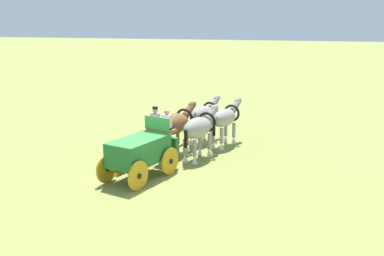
{
  "coord_description": "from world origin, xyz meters",
  "views": [
    {
      "loc": [
        -16.76,
        -6.45,
        6.5
      ],
      "look_at": [
        4.2,
        -1.17,
        1.2
      ],
      "focal_mm": 42.96,
      "sensor_mm": 36.0,
      "label": 1
    }
  ],
  "objects_px": {
    "draft_horse_rear_near": "(176,125)",
    "draft_horse_lead_off": "(225,119)",
    "draft_horse_rear_off": "(199,129)",
    "draft_horse_lead_near": "(203,116)",
    "show_wagon": "(141,150)"
  },
  "relations": [
    {
      "from": "draft_horse_rear_near",
      "to": "draft_horse_lead_off",
      "type": "height_order",
      "value": "draft_horse_rear_near"
    },
    {
      "from": "draft_horse_rear_near",
      "to": "draft_horse_lead_off",
      "type": "bearing_deg",
      "value": -43.98
    },
    {
      "from": "draft_horse_rear_off",
      "to": "draft_horse_lead_off",
      "type": "height_order",
      "value": "draft_horse_rear_off"
    },
    {
      "from": "draft_horse_rear_off",
      "to": "draft_horse_lead_near",
      "type": "bearing_deg",
      "value": 8.96
    },
    {
      "from": "draft_horse_rear_near",
      "to": "draft_horse_rear_off",
      "type": "height_order",
      "value": "draft_horse_rear_near"
    },
    {
      "from": "draft_horse_rear_off",
      "to": "draft_horse_lead_near",
      "type": "height_order",
      "value": "draft_horse_rear_off"
    },
    {
      "from": "draft_horse_rear_near",
      "to": "draft_horse_lead_off",
      "type": "xyz_separation_m",
      "value": [
        2.1,
        -2.03,
        -0.05
      ]
    },
    {
      "from": "draft_horse_rear_off",
      "to": "draft_horse_lead_off",
      "type": "distance_m",
      "value": 2.61
    },
    {
      "from": "draft_horse_lead_near",
      "to": "draft_horse_lead_off",
      "type": "relative_size",
      "value": 1.0
    },
    {
      "from": "show_wagon",
      "to": "draft_horse_lead_near",
      "type": "relative_size",
      "value": 1.91
    },
    {
      "from": "draft_horse_lead_near",
      "to": "draft_horse_rear_near",
      "type": "bearing_deg",
      "value": 162.44
    },
    {
      "from": "show_wagon",
      "to": "draft_horse_rear_off",
      "type": "height_order",
      "value": "show_wagon"
    },
    {
      "from": "draft_horse_rear_near",
      "to": "draft_horse_rear_off",
      "type": "xyz_separation_m",
      "value": [
        -0.39,
        -1.24,
        -0.02
      ]
    },
    {
      "from": "show_wagon",
      "to": "draft_horse_rear_off",
      "type": "relative_size",
      "value": 1.91
    },
    {
      "from": "show_wagon",
      "to": "draft_horse_rear_off",
      "type": "bearing_deg",
      "value": -28.11
    }
  ]
}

